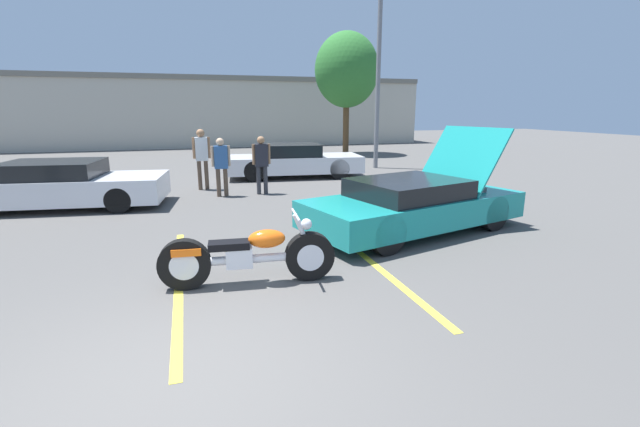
{
  "coord_description": "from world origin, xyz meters",
  "views": [
    {
      "loc": [
        0.3,
        -3.59,
        2.41
      ],
      "look_at": [
        2.23,
        2.65,
        0.8
      ],
      "focal_mm": 24.0,
      "sensor_mm": 36.0,
      "label": 1
    }
  ],
  "objects": [
    {
      "name": "light_pole",
      "position": [
        7.85,
        12.74,
        4.48
      ],
      "size": [
        1.21,
        0.28,
        8.2
      ],
      "color": "slate",
      "rests_on": "ground"
    },
    {
      "name": "motorcycle",
      "position": [
        1.01,
        2.08,
        0.42
      ],
      "size": [
        2.43,
        0.7,
        0.99
      ],
      "rotation": [
        0.0,
        0.0,
        -0.1
      ],
      "color": "black",
      "rests_on": "ground"
    },
    {
      "name": "tree_background",
      "position": [
        8.52,
        18.31,
        4.34
      ],
      "size": [
        3.33,
        3.33,
        6.27
      ],
      "color": "brown",
      "rests_on": "ground"
    },
    {
      "name": "parked_car_right_row",
      "position": [
        3.92,
        11.36,
        0.58
      ],
      "size": [
        4.91,
        2.37,
        1.18
      ],
      "rotation": [
        0.0,
        0.0,
        -0.11
      ],
      "color": "silver",
      "rests_on": "ground"
    },
    {
      "name": "ground_plane",
      "position": [
        0.0,
        0.0,
        0.0
      ],
      "size": [
        80.0,
        80.0,
        0.0
      ],
      "primitive_type": "plane",
      "color": "#514F4C"
    },
    {
      "name": "far_building",
      "position": [
        0.0,
        26.23,
        2.34
      ],
      "size": [
        32.0,
        4.2,
        4.4
      ],
      "color": "#B2AD9E",
      "rests_on": "ground"
    },
    {
      "name": "spectator_near_motorcycle",
      "position": [
        2.3,
        8.53,
        0.98
      ],
      "size": [
        0.52,
        0.22,
        1.65
      ],
      "color": "#333338",
      "rests_on": "ground"
    },
    {
      "name": "show_car_hood_open",
      "position": [
        4.58,
        3.82,
        0.55
      ],
      "size": [
        4.86,
        2.96,
        2.03
      ],
      "rotation": [
        0.0,
        0.0,
        0.26
      ],
      "color": "teal",
      "rests_on": "ground"
    },
    {
      "name": "spectator_by_show_car",
      "position": [
        0.71,
        9.73,
        1.09
      ],
      "size": [
        0.52,
        0.24,
        1.82
      ],
      "color": "brown",
      "rests_on": "ground"
    },
    {
      "name": "parking_stripe_middle",
      "position": [
        3.01,
        2.45,
        0.0
      ],
      "size": [
        0.12,
        4.87,
        0.01
      ],
      "primitive_type": "cube",
      "color": "yellow",
      "rests_on": "ground"
    },
    {
      "name": "parking_stripe_foreground",
      "position": [
        0.05,
        2.45,
        0.0
      ],
      "size": [
        0.12,
        4.87,
        0.01
      ],
      "primitive_type": "cube",
      "color": "yellow",
      "rests_on": "ground"
    },
    {
      "name": "spectator_midground",
      "position": [
        1.17,
        8.51,
        0.96
      ],
      "size": [
        0.52,
        0.21,
        1.63
      ],
      "color": "brown",
      "rests_on": "ground"
    },
    {
      "name": "parked_car_mid_row",
      "position": [
        -2.74,
        8.25,
        0.56
      ],
      "size": [
        4.97,
        2.47,
        1.16
      ],
      "rotation": [
        0.0,
        0.0,
        -0.13
      ],
      "color": "silver",
      "rests_on": "ground"
    }
  ]
}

